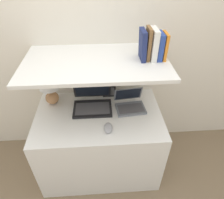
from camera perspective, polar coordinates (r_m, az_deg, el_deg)
ground_plane at (r=2.13m, az=-2.84°, el=-25.31°), size 12.00×12.00×0.00m
wall_back at (r=1.86m, az=-4.73°, el=15.71°), size 6.00×0.05×2.40m
desk at (r=2.02m, az=-3.45°, el=-11.80°), size 1.11×0.70×0.72m
back_riser at (r=2.13m, az=-3.88°, el=-0.18°), size 1.11×0.04×1.18m
shelf at (r=1.55m, az=-4.66°, el=10.61°), size 1.11×0.63×0.03m
table_lamp at (r=1.85m, az=-17.41°, el=3.71°), size 0.19×0.19×0.31m
laptop_large at (r=1.82m, az=-5.61°, el=-0.79°), size 0.34×0.30×0.23m
laptop_small at (r=1.82m, az=5.10°, el=-1.30°), size 0.28×0.25×0.17m
computer_mouse at (r=1.61m, az=-1.12°, el=-8.09°), size 0.08×0.12×0.04m
router_box at (r=1.94m, az=-0.87°, el=2.76°), size 0.12×0.06×0.13m
book_orange at (r=1.58m, az=14.71°, el=14.56°), size 0.02×0.13×0.20m
book_blue at (r=1.57m, az=13.36°, el=14.62°), size 0.04×0.13×0.20m
book_white at (r=1.55m, az=11.76°, el=15.16°), size 0.04×0.15×0.23m
book_brown at (r=1.54m, az=10.26°, el=15.36°), size 0.02×0.12×0.24m
book_navy at (r=1.53m, az=8.76°, el=15.12°), size 0.04×0.14×0.23m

